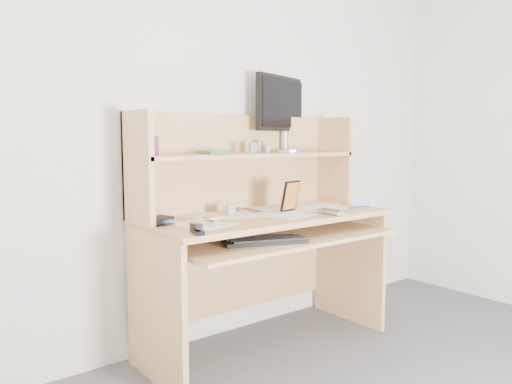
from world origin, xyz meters
TOP-DOWN VIEW (x-y plane):
  - back_wall at (0.00, 1.80)m, footprint 3.60×0.04m
  - desk at (0.00, 1.56)m, footprint 1.40×0.70m
  - paper_clutter at (0.00, 1.48)m, footprint 1.32×0.54m
  - keyboard at (-0.19, 1.26)m, footprint 0.44×0.29m
  - tv_remote at (0.27, 1.26)m, footprint 0.07×0.18m
  - flip_phone at (-0.45, 1.37)m, footprint 0.09×0.11m
  - stapler at (-0.60, 1.24)m, footprint 0.07×0.13m
  - wallet at (-0.62, 1.56)m, footprint 0.15×0.13m
  - sticky_note_pad at (-0.31, 1.54)m, footprint 0.10×0.10m
  - digital_camera at (-0.17, 1.57)m, footprint 0.09×0.04m
  - game_case at (0.16, 1.46)m, footprint 0.12×0.03m
  - blue_pen at (0.57, 1.31)m, footprint 0.15×0.04m
  - card_box at (-0.60, 1.66)m, footprint 0.07×0.04m
  - shelf_book at (-0.24, 1.63)m, footprint 0.16×0.20m
  - chip_stack_a at (0.04, 1.65)m, footprint 0.05×0.05m
  - chip_stack_b at (-0.02, 1.58)m, footprint 0.04×0.04m
  - chip_stack_c at (0.12, 1.63)m, footprint 0.04×0.04m
  - chip_stack_d at (0.14, 1.67)m, footprint 0.04×0.04m
  - monitor at (0.35, 1.75)m, footprint 0.53×0.27m

SIDE VIEW (x-z plane):
  - keyboard at x=-0.19m, z-range 0.65..0.68m
  - desk at x=0.00m, z-range 0.04..1.34m
  - paper_clutter at x=0.00m, z-range 0.75..0.76m
  - sticky_note_pad at x=-0.31m, z-range 0.75..0.76m
  - blue_pen at x=0.57m, z-range 0.76..0.76m
  - tv_remote at x=0.27m, z-range 0.76..0.77m
  - flip_phone at x=-0.45m, z-range 0.76..0.78m
  - wallet at x=-0.62m, z-range 0.76..0.79m
  - stapler at x=-0.60m, z-range 0.76..0.80m
  - digital_camera at x=-0.17m, z-range 0.76..0.81m
  - game_case at x=0.16m, z-range 0.76..0.93m
  - shelf_book at x=-0.24m, z-range 1.08..1.10m
  - chip_stack_c at x=0.12m, z-range 1.08..1.13m
  - chip_stack_b at x=-0.02m, z-range 1.08..1.14m
  - chip_stack_a at x=0.04m, z-range 1.08..1.14m
  - chip_stack_d at x=0.14m, z-range 1.08..1.15m
  - card_box at x=-0.60m, z-range 1.08..1.18m
  - back_wall at x=0.00m, z-range 0.00..2.50m
  - monitor at x=0.35m, z-range 1.10..1.56m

